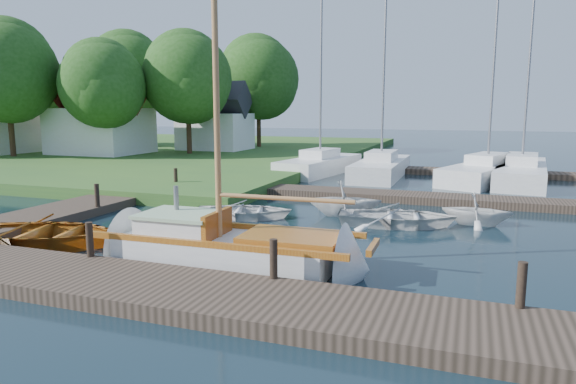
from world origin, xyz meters
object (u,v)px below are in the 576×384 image
(mooring_post_2, at_px, (274,259))
(tender_a, at_px, (244,208))
(mooring_post_3, at_px, (521,285))
(dinghy, at_px, (41,229))
(tree_2, at_px, (103,84))
(marina_boat_1, at_px, (381,166))
(marina_boat_3, at_px, (522,170))
(tree_1, at_px, (7,71))
(tender_c, at_px, (397,214))
(house_a, at_px, (100,119))
(mooring_post_1, at_px, (90,239))
(tender_b, at_px, (344,197))
(marina_boat_0, at_px, (320,164))
(tender_d, at_px, (477,207))
(house_c, at_px, (215,123))
(sailboat, at_px, (234,252))
(tree_7, at_px, (259,78))
(mooring_post_4, at_px, (97,195))
(marina_boat_2, at_px, (487,170))
(mooring_post_5, at_px, (176,177))
(tree_4, at_px, (128,76))
(tree_3, at_px, (188,78))
(tree_5, at_px, (34,88))

(mooring_post_2, bearing_deg, tender_a, 119.48)
(mooring_post_3, distance_m, dinghy, 11.71)
(mooring_post_3, xyz_separation_m, tree_2, (-24.00, 19.05, 4.55))
(marina_boat_1, relative_size, marina_boat_3, 0.73)
(mooring_post_2, xyz_separation_m, tree_1, (-25.50, 17.05, 5.39))
(tender_c, height_order, house_a, house_a)
(mooring_post_1, height_order, tender_c, mooring_post_1)
(tender_b, relative_size, marina_boat_0, 0.25)
(tender_d, height_order, marina_boat_0, marina_boat_0)
(house_a, relative_size, house_c, 1.19)
(sailboat, bearing_deg, tree_7, 110.69)
(mooring_post_4, relative_size, tender_b, 0.32)
(mooring_post_2, height_order, marina_boat_2, marina_boat_2)
(mooring_post_3, distance_m, mooring_post_5, 16.40)
(marina_boat_3, xyz_separation_m, tree_4, (-29.48, 7.97, 5.79))
(tender_b, relative_size, tree_3, 0.29)
(tender_a, height_order, marina_boat_3, marina_boat_3)
(mooring_post_3, height_order, tree_2, tree_2)
(marina_boat_0, height_order, house_c, marina_boat_0)
(mooring_post_1, bearing_deg, tree_2, 128.21)
(mooring_post_3, relative_size, tree_4, 0.08)
(house_c, bearing_deg, marina_boat_2, -22.51)
(sailboat, distance_m, tender_b, 6.58)
(mooring_post_1, bearing_deg, tree_1, 140.92)
(mooring_post_1, height_order, tree_4, tree_4)
(tree_3, bearing_deg, house_a, -161.15)
(marina_boat_1, bearing_deg, house_c, 59.68)
(mooring_post_5, distance_m, tender_d, 12.51)
(tender_b, height_order, house_a, house_a)
(house_a, distance_m, house_c, 8.49)
(mooring_post_4, distance_m, tree_1, 21.52)
(tender_c, bearing_deg, tree_5, 51.60)
(mooring_post_5, height_order, dinghy, mooring_post_5)
(tree_2, height_order, tree_4, tree_4)
(mooring_post_2, xyz_separation_m, tree_4, (-23.50, 27.05, 5.67))
(marina_boat_0, relative_size, tree_5, 1.25)
(mooring_post_1, bearing_deg, tree_5, 137.14)
(marina_boat_2, xyz_separation_m, house_a, (-25.86, 2.23, 2.38))
(mooring_post_1, distance_m, tender_b, 8.79)
(mooring_post_2, xyz_separation_m, marina_boat_3, (5.98, 19.08, -0.12))
(tender_c, height_order, house_c, house_c)
(tender_c, height_order, tree_3, tree_3)
(tree_7, bearing_deg, dinghy, -78.01)
(sailboat, distance_m, dinghy, 5.64)
(marina_boat_1, distance_m, tree_2, 19.06)
(tender_a, bearing_deg, sailboat, -174.58)
(house_a, bearing_deg, mooring_post_5, -40.24)
(mooring_post_3, relative_size, marina_boat_1, 0.09)
(mooring_post_5, height_order, tree_3, tree_3)
(mooring_post_1, xyz_separation_m, tree_7, (-9.00, 31.05, 5.50))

